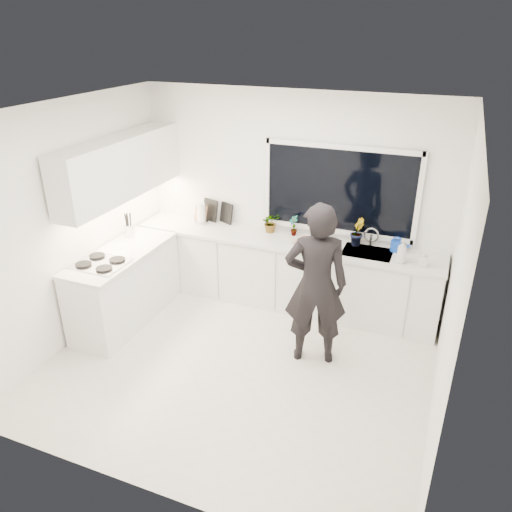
% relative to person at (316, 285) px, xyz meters
% --- Properties ---
extents(floor, '(4.00, 3.50, 0.02)m').
position_rel_person_xyz_m(floor, '(-0.70, -0.44, -0.92)').
color(floor, beige).
rests_on(floor, ground).
extents(wall_back, '(4.00, 0.02, 2.70)m').
position_rel_person_xyz_m(wall_back, '(-0.70, 1.32, 0.44)').
color(wall_back, white).
rests_on(wall_back, ground).
extents(wall_left, '(0.02, 3.50, 2.70)m').
position_rel_person_xyz_m(wall_left, '(-2.71, -0.44, 0.44)').
color(wall_left, white).
rests_on(wall_left, ground).
extents(wall_right, '(0.02, 3.50, 2.70)m').
position_rel_person_xyz_m(wall_right, '(1.31, -0.44, 0.44)').
color(wall_right, white).
rests_on(wall_right, ground).
extents(ceiling, '(4.00, 3.50, 0.02)m').
position_rel_person_xyz_m(ceiling, '(-0.70, -0.44, 1.80)').
color(ceiling, white).
rests_on(ceiling, wall_back).
extents(window, '(1.80, 0.02, 1.00)m').
position_rel_person_xyz_m(window, '(-0.10, 1.29, 0.64)').
color(window, black).
rests_on(window, wall_back).
extents(base_cabinets_back, '(3.92, 0.58, 0.88)m').
position_rel_person_xyz_m(base_cabinets_back, '(-0.70, 1.01, -0.47)').
color(base_cabinets_back, white).
rests_on(base_cabinets_back, floor).
extents(base_cabinets_left, '(0.58, 1.60, 0.88)m').
position_rel_person_xyz_m(base_cabinets_left, '(-2.37, -0.09, -0.47)').
color(base_cabinets_left, white).
rests_on(base_cabinets_left, floor).
extents(countertop_back, '(3.94, 0.62, 0.04)m').
position_rel_person_xyz_m(countertop_back, '(-0.70, 1.00, -0.01)').
color(countertop_back, silver).
rests_on(countertop_back, base_cabinets_back).
extents(countertop_left, '(0.62, 1.60, 0.04)m').
position_rel_person_xyz_m(countertop_left, '(-2.37, -0.09, -0.01)').
color(countertop_left, silver).
rests_on(countertop_left, base_cabinets_left).
extents(upper_cabinets, '(0.34, 2.10, 0.70)m').
position_rel_person_xyz_m(upper_cabinets, '(-2.49, 0.26, 0.94)').
color(upper_cabinets, white).
rests_on(upper_cabinets, wall_left).
extents(sink, '(0.58, 0.42, 0.14)m').
position_rel_person_xyz_m(sink, '(0.35, 1.01, -0.04)').
color(sink, silver).
rests_on(sink, countertop_back).
extents(faucet, '(0.03, 0.03, 0.22)m').
position_rel_person_xyz_m(faucet, '(0.35, 1.21, 0.12)').
color(faucet, silver).
rests_on(faucet, countertop_back).
extents(stovetop, '(0.56, 0.48, 0.03)m').
position_rel_person_xyz_m(stovetop, '(-2.39, -0.44, 0.02)').
color(stovetop, black).
rests_on(stovetop, countertop_left).
extents(person, '(0.76, 0.61, 1.82)m').
position_rel_person_xyz_m(person, '(0.00, 0.00, 0.00)').
color(person, black).
rests_on(person, floor).
extents(pizza_tray, '(0.47, 0.38, 0.03)m').
position_rel_person_xyz_m(pizza_tray, '(-0.31, 0.98, 0.02)').
color(pizza_tray, silver).
rests_on(pizza_tray, countertop_back).
extents(pizza, '(0.43, 0.33, 0.01)m').
position_rel_person_xyz_m(pizza, '(-0.31, 0.98, 0.04)').
color(pizza, '#A92216').
rests_on(pizza, pizza_tray).
extents(watering_can, '(0.18, 0.18, 0.13)m').
position_rel_person_xyz_m(watering_can, '(0.66, 1.17, 0.07)').
color(watering_can, '#1441BE').
rests_on(watering_can, countertop_back).
extents(paper_towel_roll, '(0.14, 0.14, 0.26)m').
position_rel_person_xyz_m(paper_towel_roll, '(-1.92, 1.11, 0.14)').
color(paper_towel_roll, white).
rests_on(paper_towel_roll, countertop_back).
extents(knife_block, '(0.15, 0.13, 0.22)m').
position_rel_person_xyz_m(knife_block, '(-1.94, 1.15, 0.12)').
color(knife_block, '#A16B4B').
rests_on(knife_block, countertop_back).
extents(utensil_crock, '(0.16, 0.16, 0.16)m').
position_rel_person_xyz_m(utensil_crock, '(-2.55, 0.36, 0.09)').
color(utensil_crock, silver).
rests_on(utensil_crock, countertop_left).
extents(picture_frame_large, '(0.21, 0.11, 0.28)m').
position_rel_person_xyz_m(picture_frame_large, '(-1.61, 1.25, 0.15)').
color(picture_frame_large, black).
rests_on(picture_frame_large, countertop_back).
extents(picture_frame_small, '(0.24, 0.10, 0.30)m').
position_rel_person_xyz_m(picture_frame_small, '(-1.85, 1.25, 0.16)').
color(picture_frame_small, black).
rests_on(picture_frame_small, countertop_back).
extents(herb_plants, '(1.34, 0.29, 0.34)m').
position_rel_person_xyz_m(herb_plants, '(-0.42, 1.17, 0.16)').
color(herb_plants, '#26662D').
rests_on(herb_plants, countertop_back).
extents(soap_bottles, '(0.36, 0.14, 0.28)m').
position_rel_person_xyz_m(soap_bottles, '(0.82, 0.86, 0.14)').
color(soap_bottles, '#D8BF66').
rests_on(soap_bottles, countertop_back).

